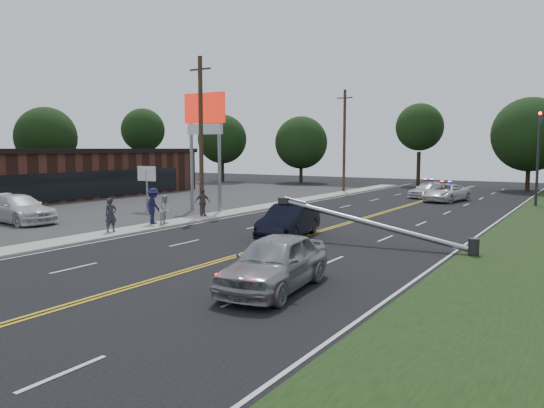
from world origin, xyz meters
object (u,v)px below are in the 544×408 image
Objects in this scene: parked_car at (18,209)px; bystander_b at (166,209)px; fallen_streetlight at (381,226)px; crashed_sedan at (289,221)px; pylon_sign at (205,123)px; utility_pole_mid at (201,136)px; bystander_a at (111,215)px; emergency_a at (446,193)px; small_sign at (147,178)px; waiting_sedan at (275,262)px; bystander_d at (202,202)px; bystander_c at (153,206)px; emergency_b at (428,190)px; traffic_signal at (538,150)px; utility_pole_far at (344,140)px.

bystander_b is at bearing -62.78° from parked_car.
fallen_streetlight reaches higher than crashed_sedan.
fallen_streetlight is at bearing -22.22° from pylon_sign.
utility_pole_mid is at bearing -37.90° from parked_car.
bystander_a reaches higher than parked_car.
bystander_b is (-9.82, -22.31, 0.23)m from emergency_a.
small_sign is at bearing -150.26° from pylon_sign.
utility_pole_mid reaches higher than waiting_sedan.
bystander_a is 1.00× the size of bystander_d.
waiting_sedan reaches higher than crashed_sedan.
bystander_c is 1.17× the size of bystander_d.
bystander_b is at bearing 173.19° from crashed_sedan.
bystander_b is (8.21, 3.52, 0.12)m from parked_car.
pylon_sign is 12.85m from crashed_sedan.
bystander_d reaches higher than emergency_b.
pylon_sign reaches higher than traffic_signal.
small_sign is 1.91× the size of bystander_b.
traffic_signal is at bearing 12.29° from emergency_a.
traffic_signal is 4.12× the size of bystander_d.
pylon_sign is 8.54m from bystander_b.
bystander_b is at bearing -177.88° from fallen_streetlight.
bystander_d is (-12.58, 11.98, 0.13)m from waiting_sedan.
fallen_streetlight is 1.85× the size of emergency_a.
pylon_sign reaches higher than crashed_sedan.
small_sign is (-3.50, -2.00, -3.66)m from pylon_sign.
bystander_d is at bearing -54.68° from pylon_sign.
bystander_a reaches higher than emergency_b.
small_sign is 1.55× the size of bystander_c.
traffic_signal reaches higher than emergency_b.
traffic_signal reaches higher than bystander_c.
traffic_signal is at bearing -58.03° from bystander_c.
bystander_d is (-12.79, 3.32, 0.06)m from fallen_streetlight.
bystander_d is (-8.13, -21.13, 0.33)m from emergency_b.
parked_car is 7.87m from bystander_a.
crashed_sedan is (13.55, -4.09, -1.53)m from small_sign.
parked_car is at bearing -175.81° from crashed_sedan.
bystander_b is (1.05, -26.46, -4.15)m from utility_pole_far.
utility_pole_far is 27.85m from crashed_sedan.
utility_pole_far is 12.44m from emergency_a.
bystander_c is at bearing 175.14° from crashed_sedan.
bystander_d reaches higher than waiting_sedan.
traffic_signal reaches higher than small_sign.
bystander_d is (-0.46, 3.78, 0.04)m from bystander_b.
pylon_sign is 20.68m from emergency_a.
fallen_streetlight is 5.47× the size of bystander_d.
bystander_d is (-8.16, 3.41, 0.18)m from crashed_sedan.
traffic_signal reaches higher than fallen_streetlight.
crashed_sedan is 8.34m from bystander_c.
utility_pole_far is at bearing 90.00° from utility_pole_mid.
utility_pole_mid is at bearing -110.24° from emergency_a.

